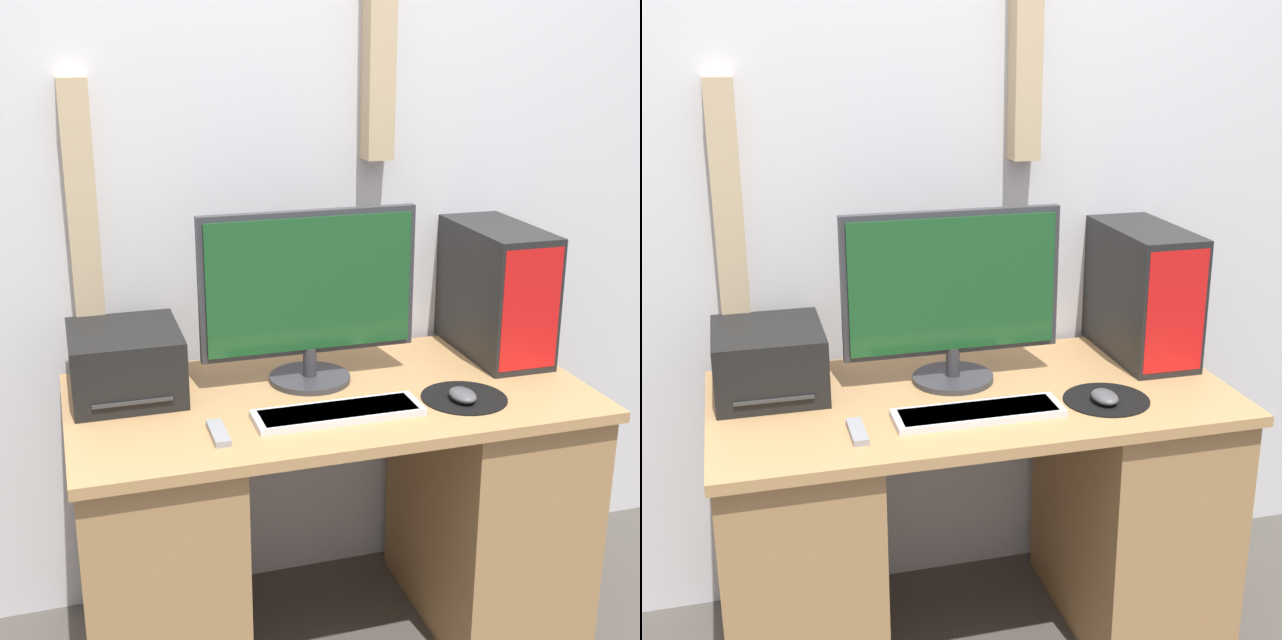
% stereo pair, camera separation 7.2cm
% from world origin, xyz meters
% --- Properties ---
extents(wall_back, '(6.40, 0.13, 2.70)m').
position_xyz_m(wall_back, '(0.00, 0.76, 1.36)').
color(wall_back, silver).
rests_on(wall_back, ground_plane).
extents(desk, '(1.42, 0.71, 0.80)m').
position_xyz_m(desk, '(0.00, 0.35, 0.41)').
color(desk, tan).
rests_on(desk, ground_plane).
extents(monitor, '(0.61, 0.23, 0.49)m').
position_xyz_m(monitor, '(-0.03, 0.46, 1.06)').
color(monitor, '#333338').
rests_on(monitor, desk).
extents(keyboard, '(0.44, 0.13, 0.02)m').
position_xyz_m(keyboard, '(-0.03, 0.20, 0.81)').
color(keyboard, silver).
rests_on(keyboard, desk).
extents(mousepad, '(0.23, 0.23, 0.00)m').
position_xyz_m(mousepad, '(0.33, 0.21, 0.80)').
color(mousepad, black).
rests_on(mousepad, desk).
extents(mouse, '(0.07, 0.10, 0.03)m').
position_xyz_m(mouse, '(0.32, 0.19, 0.82)').
color(mouse, '#4C4C51').
rests_on(mouse, mousepad).
extents(computer_tower, '(0.20, 0.43, 0.39)m').
position_xyz_m(computer_tower, '(0.58, 0.52, 0.99)').
color(computer_tower, black).
rests_on(computer_tower, desk).
extents(printer, '(0.29, 0.33, 0.18)m').
position_xyz_m(printer, '(-0.53, 0.50, 0.89)').
color(printer, black).
rests_on(printer, desk).
extents(remote_control, '(0.04, 0.14, 0.02)m').
position_xyz_m(remote_control, '(-0.34, 0.17, 0.81)').
color(remote_control, gray).
rests_on(remote_control, desk).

